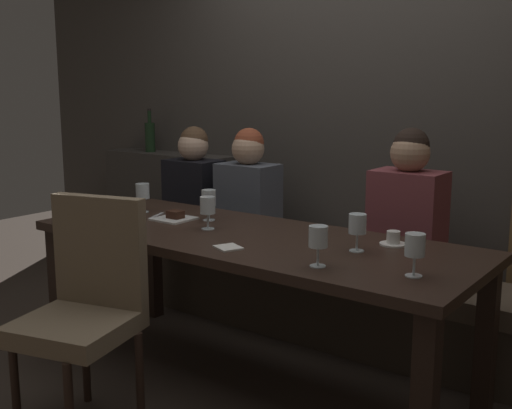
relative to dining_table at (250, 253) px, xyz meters
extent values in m
plane|color=#382D26|center=(0.00, 0.00, -0.65)|extent=(9.00, 9.00, 0.00)
cube|color=#423D38|center=(0.00, 1.22, 0.85)|extent=(6.00, 0.12, 3.00)
cube|color=#38342F|center=(-1.55, 1.04, -0.18)|extent=(1.10, 0.28, 0.95)
cube|color=black|center=(-1.03, -0.35, -0.30)|extent=(0.08, 0.08, 0.69)
cube|color=black|center=(1.03, -0.35, -0.30)|extent=(0.08, 0.08, 0.69)
cube|color=black|center=(-1.03, 0.35, -0.30)|extent=(0.08, 0.08, 0.69)
cube|color=black|center=(1.03, 0.35, -0.30)|extent=(0.08, 0.08, 0.69)
cube|color=#302119|center=(0.00, 0.00, 0.07)|extent=(2.20, 0.84, 0.04)
cube|color=#40352A|center=(0.00, 0.70, -0.48)|extent=(2.50, 0.40, 0.35)
cube|color=brown|center=(0.00, 0.70, -0.25)|extent=(2.50, 0.44, 0.10)
cylinder|color=#302119|center=(-0.48, -0.98, -0.44)|extent=(0.04, 0.04, 0.42)
cylinder|color=#302119|center=(-0.48, -0.62, -0.44)|extent=(0.04, 0.04, 0.42)
cylinder|color=#302119|center=(-0.12, -0.62, -0.44)|extent=(0.04, 0.04, 0.42)
cube|color=#7F6B51|center=(-0.30, -0.80, -0.19)|extent=(0.54, 0.54, 0.08)
cube|color=#7F6B51|center=(-0.35, -0.62, 0.09)|extent=(0.44, 0.17, 0.48)
cube|color=black|center=(-1.00, 0.71, 0.06)|extent=(0.36, 0.24, 0.52)
sphere|color=#DBB293|center=(-1.00, 0.71, 0.41)|extent=(0.20, 0.20, 0.20)
sphere|color=brown|center=(-1.00, 0.72, 0.44)|extent=(0.18, 0.18, 0.18)
cube|color=#4C515B|center=(-0.54, 0.70, 0.06)|extent=(0.36, 0.24, 0.52)
sphere|color=tan|center=(-0.54, 0.70, 0.41)|extent=(0.20, 0.20, 0.20)
sphere|color=brown|center=(-0.54, 0.71, 0.45)|extent=(0.18, 0.18, 0.18)
cube|color=brown|center=(0.50, 0.68, 0.08)|extent=(0.36, 0.24, 0.57)
sphere|color=tan|center=(0.50, 0.68, 0.46)|extent=(0.20, 0.20, 0.20)
sphere|color=black|center=(0.50, 0.69, 0.49)|extent=(0.18, 0.18, 0.18)
cylinder|color=black|center=(-1.72, 1.02, 0.41)|extent=(0.08, 0.08, 0.22)
cylinder|color=black|center=(-1.72, 1.02, 0.56)|extent=(0.03, 0.03, 0.09)
cylinder|color=black|center=(-1.72, 1.02, 0.62)|extent=(0.03, 0.03, 0.02)
cylinder|color=silver|center=(-0.25, -0.02, 0.09)|extent=(0.06, 0.06, 0.00)
cylinder|color=silver|center=(-0.25, -0.02, 0.13)|extent=(0.01, 0.01, 0.07)
cylinder|color=silver|center=(-0.25, -0.02, 0.21)|extent=(0.08, 0.08, 0.08)
cylinder|color=silver|center=(-0.82, 0.09, 0.09)|extent=(0.06, 0.06, 0.00)
cylinder|color=silver|center=(-0.82, 0.09, 0.13)|extent=(0.01, 0.01, 0.07)
cylinder|color=silver|center=(-0.82, 0.09, 0.21)|extent=(0.08, 0.08, 0.08)
cylinder|color=maroon|center=(-0.82, 0.09, 0.18)|extent=(0.07, 0.07, 0.03)
cylinder|color=silver|center=(0.54, -0.26, 0.09)|extent=(0.06, 0.06, 0.00)
cylinder|color=silver|center=(0.54, -0.26, 0.13)|extent=(0.01, 0.01, 0.07)
cylinder|color=silver|center=(0.54, -0.26, 0.21)|extent=(0.08, 0.08, 0.08)
cylinder|color=maroon|center=(0.54, -0.26, 0.19)|extent=(0.07, 0.07, 0.04)
cylinder|color=silver|center=(0.55, 0.04, 0.09)|extent=(0.06, 0.06, 0.00)
cylinder|color=silver|center=(0.55, 0.04, 0.13)|extent=(0.01, 0.01, 0.07)
cylinder|color=silver|center=(0.55, 0.04, 0.21)|extent=(0.08, 0.08, 0.08)
cylinder|color=silver|center=(0.89, -0.16, 0.09)|extent=(0.06, 0.06, 0.00)
cylinder|color=silver|center=(0.89, -0.16, 0.13)|extent=(0.01, 0.01, 0.07)
cylinder|color=silver|center=(0.89, -0.16, 0.21)|extent=(0.08, 0.08, 0.08)
cylinder|color=maroon|center=(0.89, -0.16, 0.18)|extent=(0.07, 0.07, 0.02)
cylinder|color=silver|center=(-0.38, 0.14, 0.09)|extent=(0.06, 0.06, 0.00)
cylinder|color=silver|center=(-0.38, 0.14, 0.13)|extent=(0.01, 0.01, 0.07)
cylinder|color=silver|center=(-0.38, 0.14, 0.21)|extent=(0.08, 0.08, 0.08)
cylinder|color=maroon|center=(-0.38, 0.14, 0.18)|extent=(0.07, 0.07, 0.02)
cylinder|color=white|center=(0.63, 0.23, 0.09)|extent=(0.12, 0.12, 0.01)
cylinder|color=white|center=(0.63, 0.23, 0.12)|extent=(0.06, 0.06, 0.06)
cylinder|color=brown|center=(0.63, 0.23, 0.15)|extent=(0.05, 0.05, 0.01)
cube|color=white|center=(-0.54, 0.04, 0.09)|extent=(0.19, 0.19, 0.01)
cube|color=#381E14|center=(-0.53, 0.04, 0.12)|extent=(0.08, 0.06, 0.04)
cube|color=silver|center=(-0.68, 0.05, 0.09)|extent=(0.07, 0.17, 0.01)
cube|color=silver|center=(0.07, -0.25, 0.09)|extent=(0.14, 0.14, 0.01)
camera|label=1|loc=(1.76, -2.32, 0.79)|focal=43.93mm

